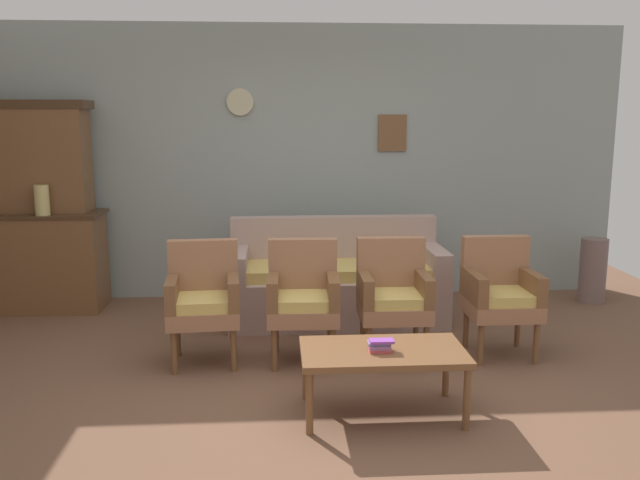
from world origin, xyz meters
name	(u,v)px	position (x,y,z in m)	size (l,w,h in m)	color
ground_plane	(319,400)	(0.00, 0.00, 0.00)	(7.68, 7.68, 0.00)	brown
wall_back_with_decor	(302,163)	(0.00, 2.63, 1.35)	(6.40, 0.09, 2.70)	#939E99
side_cabinet	(43,261)	(-2.47, 2.25, 0.47)	(1.16, 0.55, 0.93)	brown
cabinet_upper_hutch	(38,156)	(-2.47, 2.33, 1.45)	(0.99, 0.38, 1.03)	brown
vase_on_cabinet	(42,200)	(-2.38, 2.08, 1.07)	(0.13, 0.13, 0.28)	#D2C075
floral_couch	(336,284)	(0.27, 1.76, 0.33)	(1.91, 0.81, 0.90)	tan
armchair_near_couch_end	(203,297)	(-0.81, 0.76, 0.50)	(0.55, 0.53, 0.90)	#9E6B4C
armchair_by_doorway	(303,295)	(-0.07, 0.75, 0.50)	(0.53, 0.51, 0.90)	#9E6B4C
armchair_row_middle	(393,293)	(0.61, 0.77, 0.50)	(0.53, 0.50, 0.90)	#9E6B4C
armchair_near_cabinet	(500,291)	(1.44, 0.77, 0.50)	(0.52, 0.49, 0.90)	#9E6B4C
coffee_table	(383,356)	(0.38, -0.23, 0.38)	(1.00, 0.56, 0.42)	brown
book_stack_on_table	(380,345)	(0.35, -0.26, 0.45)	(0.15, 0.11, 0.07)	#EF525C
floor_vase_by_wall	(593,270)	(2.85, 2.15, 0.32)	(0.26, 0.26, 0.64)	#775D5A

